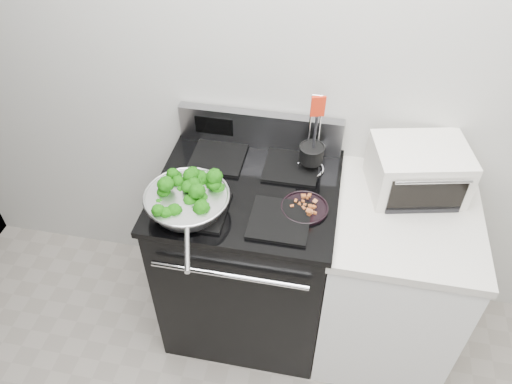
% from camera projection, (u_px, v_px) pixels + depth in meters
% --- Properties ---
extents(back_wall, '(4.00, 0.02, 2.70)m').
position_uv_depth(back_wall, '(333.00, 72.00, 2.07)').
color(back_wall, '#B5B4AC').
rests_on(back_wall, ground).
extents(gas_range, '(0.79, 0.69, 1.13)m').
position_uv_depth(gas_range, '(248.00, 256.00, 2.47)').
color(gas_range, black).
rests_on(gas_range, floor).
extents(counter, '(0.62, 0.68, 0.92)m').
position_uv_depth(counter, '(388.00, 281.00, 2.39)').
color(counter, white).
rests_on(counter, floor).
extents(skillet, '(0.35, 0.54, 0.07)m').
position_uv_depth(skillet, '(187.00, 201.00, 2.01)').
color(skillet, silver).
rests_on(skillet, gas_range).
extents(broccoli_pile, '(0.27, 0.27, 0.10)m').
position_uv_depth(broccoli_pile, '(187.00, 197.00, 2.00)').
color(broccoli_pile, '#073204').
rests_on(broccoli_pile, skillet).
extents(bacon_plate, '(0.20, 0.20, 0.04)m').
position_uv_depth(bacon_plate, '(305.00, 206.00, 2.04)').
color(bacon_plate, black).
rests_on(bacon_plate, gas_range).
extents(utensil_holder, '(0.13, 0.13, 0.39)m').
position_uv_depth(utensil_holder, '(311.00, 157.00, 2.19)').
color(utensil_holder, silver).
rests_on(utensil_holder, gas_range).
extents(toaster_oven, '(0.44, 0.37, 0.22)m').
position_uv_depth(toaster_oven, '(418.00, 170.00, 2.11)').
color(toaster_oven, white).
rests_on(toaster_oven, counter).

